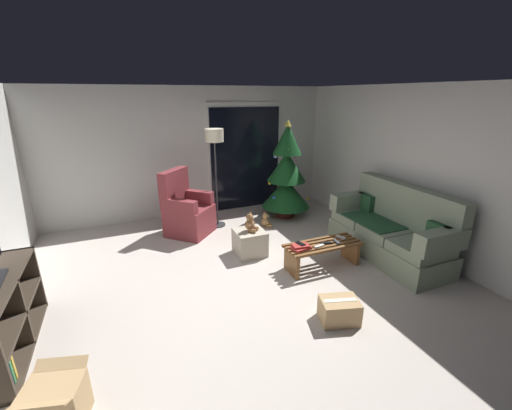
{
  "coord_description": "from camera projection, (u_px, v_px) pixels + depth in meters",
  "views": [
    {
      "loc": [
        -1.3,
        -3.32,
        2.35
      ],
      "look_at": [
        0.4,
        0.7,
        0.85
      ],
      "focal_mm": 22.76,
      "sensor_mm": 36.0,
      "label": 1
    }
  ],
  "objects": [
    {
      "name": "remote_graphite",
      "position": [
        337.0,
        242.0,
        4.56
      ],
      "size": [
        0.06,
        0.16,
        0.02
      ],
      "primitive_type": "cube",
      "rotation": [
        0.0,
        0.0,
        6.16
      ],
      "color": "#333338",
      "rests_on": "coffee_table"
    },
    {
      "name": "cardboard_box_open_near_shelf",
      "position": [
        56.0,
        403.0,
        2.4
      ],
      "size": [
        0.49,
        0.54,
        0.4
      ],
      "color": "tan",
      "rests_on": "ground"
    },
    {
      "name": "ground_plane",
      "position": [
        248.0,
        288.0,
        4.13
      ],
      "size": [
        7.0,
        7.0,
        0.0
      ],
      "primitive_type": "plane",
      "color": "#BCB2A8"
    },
    {
      "name": "floor_lamp",
      "position": [
        215.0,
        145.0,
        5.63
      ],
      "size": [
        0.32,
        0.32,
        1.78
      ],
      "color": "#2D2D30",
      "rests_on": "ground"
    },
    {
      "name": "cell_phone",
      "position": [
        300.0,
        244.0,
        4.39
      ],
      "size": [
        0.1,
        0.16,
        0.01
      ],
      "primitive_type": "cube",
      "rotation": [
        0.0,
        0.0,
        0.24
      ],
      "color": "black",
      "rests_on": "book_stack"
    },
    {
      "name": "book_stack",
      "position": [
        301.0,
        247.0,
        4.37
      ],
      "size": [
        0.28,
        0.22,
        0.06
      ],
      "color": "#A32D28",
      "rests_on": "coffee_table"
    },
    {
      "name": "patio_door_frame",
      "position": [
        245.0,
        157.0,
        6.79
      ],
      "size": [
        1.6,
        0.02,
        2.2
      ],
      "primitive_type": "cube",
      "color": "silver",
      "rests_on": "ground"
    },
    {
      "name": "wall_right",
      "position": [
        428.0,
        173.0,
        4.78
      ],
      "size": [
        0.12,
        6.0,
        2.5
      ],
      "primitive_type": "cube",
      "color": "silver",
      "rests_on": "ground"
    },
    {
      "name": "remote_silver",
      "position": [
        341.0,
        237.0,
        4.71
      ],
      "size": [
        0.09,
        0.16,
        0.02
      ],
      "primitive_type": "cube",
      "rotation": [
        0.0,
        0.0,
        0.31
      ],
      "color": "#ADADB2",
      "rests_on": "coffee_table"
    },
    {
      "name": "coffee_table",
      "position": [
        322.0,
        251.0,
        4.57
      ],
      "size": [
        1.1,
        0.4,
        0.37
      ],
      "color": "brown",
      "rests_on": "ground"
    },
    {
      "name": "remote_white",
      "position": [
        319.0,
        246.0,
        4.43
      ],
      "size": [
        0.16,
        0.07,
        0.02
      ],
      "primitive_type": "cube",
      "rotation": [
        0.0,
        0.0,
        1.76
      ],
      "color": "silver",
      "rests_on": "coffee_table"
    },
    {
      "name": "cardboard_box_taped_mid_floor",
      "position": [
        339.0,
        310.0,
        3.51
      ],
      "size": [
        0.47,
        0.4,
        0.26
      ],
      "color": "tan",
      "rests_on": "ground"
    },
    {
      "name": "teddy_bear_honey_by_tree",
      "position": [
        266.0,
        221.0,
        6.01
      ],
      "size": [
        0.2,
        0.2,
        0.29
      ],
      "color": "tan",
      "rests_on": "ground"
    },
    {
      "name": "teddy_bear_chestnut",
      "position": [
        250.0,
        224.0,
        4.86
      ],
      "size": [
        0.21,
        0.21,
        0.29
      ],
      "color": "brown",
      "rests_on": "ottoman"
    },
    {
      "name": "remote_black",
      "position": [
        326.0,
        243.0,
        4.52
      ],
      "size": [
        0.16,
        0.1,
        0.02
      ],
      "primitive_type": "cube",
      "rotation": [
        0.0,
        0.0,
        1.2
      ],
      "color": "black",
      "rests_on": "coffee_table"
    },
    {
      "name": "ottoman",
      "position": [
        250.0,
        242.0,
        4.96
      ],
      "size": [
        0.44,
        0.44,
        0.39
      ],
      "primitive_type": "cube",
      "color": "#B2A893",
      "rests_on": "ground"
    },
    {
      "name": "christmas_tree",
      "position": [
        286.0,
        176.0,
        6.29
      ],
      "size": [
        0.94,
        0.94,
        1.9
      ],
      "color": "#4C1E19",
      "rests_on": "ground"
    },
    {
      "name": "wall_back",
      "position": [
        191.0,
        153.0,
        6.39
      ],
      "size": [
        5.72,
        0.12,
        2.5
      ],
      "primitive_type": "cube",
      "color": "silver",
      "rests_on": "ground"
    },
    {
      "name": "patio_door_glass",
      "position": [
        246.0,
        159.0,
        6.79
      ],
      "size": [
        1.5,
        0.02,
        2.1
      ],
      "primitive_type": "cube",
      "color": "black",
      "rests_on": "ground"
    },
    {
      "name": "armchair",
      "position": [
        187.0,
        212.0,
        5.66
      ],
      "size": [
        0.97,
        0.97,
        1.13
      ],
      "color": "maroon",
      "rests_on": "ground"
    },
    {
      "name": "couch",
      "position": [
        391.0,
        231.0,
        4.87
      ],
      "size": [
        0.8,
        1.95,
        1.08
      ],
      "color": "gray",
      "rests_on": "ground"
    }
  ]
}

